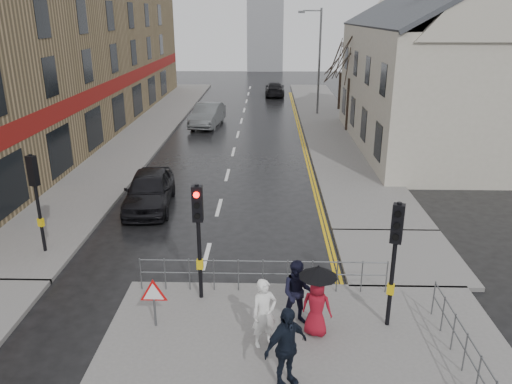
# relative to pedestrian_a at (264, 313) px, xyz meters

# --- Properties ---
(ground) EXTENTS (120.00, 120.00, 0.00)m
(ground) POSITION_rel_pedestrian_a_xyz_m (-2.01, 1.91, -1.02)
(ground) COLOR black
(ground) RESTS_ON ground
(left_pavement) EXTENTS (4.00, 44.00, 0.14)m
(left_pavement) POSITION_rel_pedestrian_a_xyz_m (-8.51, 24.91, -0.95)
(left_pavement) COLOR #605E5B
(left_pavement) RESTS_ON ground
(right_pavement) EXTENTS (4.00, 40.00, 0.14)m
(right_pavement) POSITION_rel_pedestrian_a_xyz_m (4.49, 26.91, -0.95)
(right_pavement) COLOR #605E5B
(right_pavement) RESTS_ON ground
(pavement_bridge_right) EXTENTS (4.00, 4.20, 0.14)m
(pavement_bridge_right) POSITION_rel_pedestrian_a_xyz_m (4.49, 4.91, -0.95)
(pavement_bridge_right) COLOR #605E5B
(pavement_bridge_right) RESTS_ON ground
(building_left_terrace) EXTENTS (8.00, 42.00, 10.00)m
(building_left_terrace) POSITION_rel_pedestrian_a_xyz_m (-14.01, 23.91, 3.98)
(building_left_terrace) COLOR #8E7752
(building_left_terrace) RESTS_ON ground
(building_right_cream) EXTENTS (9.00, 16.40, 10.10)m
(building_right_cream) POSITION_rel_pedestrian_a_xyz_m (9.99, 19.91, 3.76)
(building_right_cream) COLOR #BDB5A4
(building_right_cream) RESTS_ON ground
(church_tower) EXTENTS (5.00, 5.00, 18.00)m
(church_tower) POSITION_rel_pedestrian_a_xyz_m (-0.51, 63.91, 7.98)
(church_tower) COLOR gray
(church_tower) RESTS_ON ground
(traffic_signal_near_left) EXTENTS (0.28, 0.27, 3.40)m
(traffic_signal_near_left) POSITION_rel_pedestrian_a_xyz_m (-1.81, 2.10, 1.44)
(traffic_signal_near_left) COLOR black
(traffic_signal_near_left) RESTS_ON near_pavement
(traffic_signal_near_right) EXTENTS (0.34, 0.33, 3.40)m
(traffic_signal_near_right) POSITION_rel_pedestrian_a_xyz_m (3.19, 0.90, 1.44)
(traffic_signal_near_right) COLOR black
(traffic_signal_near_right) RESTS_ON near_pavement
(traffic_signal_far_left) EXTENTS (0.34, 0.33, 3.40)m
(traffic_signal_far_left) POSITION_rel_pedestrian_a_xyz_m (-7.51, 4.91, 1.44)
(traffic_signal_far_left) COLOR black
(traffic_signal_far_left) RESTS_ON left_pavement
(guard_railing_front) EXTENTS (7.14, 0.04, 1.00)m
(guard_railing_front) POSITION_rel_pedestrian_a_xyz_m (-0.06, 2.51, -0.16)
(guard_railing_front) COLOR #595B5E
(guard_railing_front) RESTS_ON near_pavement
(guard_railing_side) EXTENTS (0.04, 4.54, 1.00)m
(guard_railing_side) POSITION_rel_pedestrian_a_xyz_m (4.49, -0.84, -0.17)
(guard_railing_side) COLOR #595B5E
(guard_railing_side) RESTS_ON near_pavement
(warning_sign) EXTENTS (0.80, 0.07, 1.35)m
(warning_sign) POSITION_rel_pedestrian_a_xyz_m (-2.81, 0.70, 0.02)
(warning_sign) COLOR #595B5E
(warning_sign) RESTS_ON near_pavement
(street_lamp) EXTENTS (1.83, 0.25, 8.00)m
(street_lamp) POSITION_rel_pedestrian_a_xyz_m (3.81, 29.91, 3.69)
(street_lamp) COLOR #595B5E
(street_lamp) RESTS_ON right_pavement
(tree_near) EXTENTS (2.40, 2.40, 6.58)m
(tree_near) POSITION_rel_pedestrian_a_xyz_m (5.49, 23.91, 4.12)
(tree_near) COLOR #32261B
(tree_near) RESTS_ON right_pavement
(tree_far) EXTENTS (2.40, 2.40, 5.64)m
(tree_far) POSITION_rel_pedestrian_a_xyz_m (5.99, 31.91, 3.41)
(tree_far) COLOR #32261B
(tree_far) RESTS_ON right_pavement
(pedestrian_a) EXTENTS (0.76, 0.66, 1.76)m
(pedestrian_a) POSITION_rel_pedestrian_a_xyz_m (0.00, 0.00, 0.00)
(pedestrian_a) COLOR white
(pedestrian_a) RESTS_ON near_pavement
(pedestrian_b) EXTENTS (0.90, 0.72, 1.77)m
(pedestrian_b) POSITION_rel_pedestrian_a_xyz_m (0.85, 0.93, 0.01)
(pedestrian_b) COLOR black
(pedestrian_b) RESTS_ON near_pavement
(pedestrian_with_umbrella) EXTENTS (0.96, 0.96, 1.90)m
(pedestrian_with_umbrella) POSITION_rel_pedestrian_a_xyz_m (1.29, 0.47, 0.20)
(pedestrian_with_umbrella) COLOR maroon
(pedestrian_with_umbrella) RESTS_ON near_pavement
(pedestrian_d) EXTENTS (1.17, 1.05, 1.90)m
(pedestrian_d) POSITION_rel_pedestrian_a_xyz_m (0.47, -1.38, 0.07)
(pedestrian_d) COLOR black
(pedestrian_d) RESTS_ON near_pavement
(car_parked) EXTENTS (2.24, 4.75, 1.57)m
(car_parked) POSITION_rel_pedestrian_a_xyz_m (-4.91, 9.36, -0.23)
(car_parked) COLOR black
(car_parked) RESTS_ON ground
(car_mid) EXTENTS (2.31, 5.11, 1.63)m
(car_mid) POSITION_rel_pedestrian_a_xyz_m (-4.36, 25.51, -0.20)
(car_mid) COLOR #4E5254
(car_mid) RESTS_ON ground
(car_far) EXTENTS (1.87, 4.61, 1.34)m
(car_far) POSITION_rel_pedestrian_a_xyz_m (0.65, 39.68, -0.35)
(car_far) COLOR black
(car_far) RESTS_ON ground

